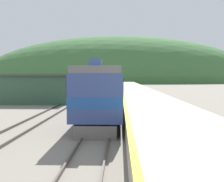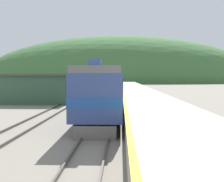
# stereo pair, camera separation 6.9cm
# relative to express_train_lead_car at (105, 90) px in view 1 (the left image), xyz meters

# --- Properties ---
(track_main) EXTENTS (1.52, 180.00, 0.16)m
(track_main) POSITION_rel_express_train_lead_car_xyz_m (0.00, 40.64, -2.09)
(track_main) COLOR #4C443D
(track_main) RESTS_ON ground
(track_siding) EXTENTS (1.52, 180.00, 0.16)m
(track_siding) POSITION_rel_express_train_lead_car_xyz_m (-4.99, 40.64, -2.09)
(track_siding) COLOR #4C443D
(track_siding) RESTS_ON ground
(platform) EXTENTS (5.46, 140.00, 1.13)m
(platform) POSITION_rel_express_train_lead_car_xyz_m (4.33, 20.64, -1.61)
(platform) COLOR #B2A893
(platform) RESTS_ON ground
(distant_hills) EXTENTS (155.98, 70.19, 50.81)m
(distant_hills) POSITION_rel_express_train_lead_car_xyz_m (0.00, 122.62, -2.17)
(distant_hills) COLOR #3D6B38
(distant_hills) RESTS_ON ground
(station_shed) EXTENTS (9.23, 7.13, 3.66)m
(station_shed) POSITION_rel_express_train_lead_car_xyz_m (-9.21, 10.15, -0.32)
(station_shed) COLOR #385B42
(station_shed) RESTS_ON ground
(express_train_lead_car) EXTENTS (3.00, 20.24, 4.32)m
(express_train_lead_car) POSITION_rel_express_train_lead_car_xyz_m (0.00, 0.00, 0.00)
(express_train_lead_car) COLOR black
(express_train_lead_car) RESTS_ON ground
(carriage_second) EXTENTS (2.99, 20.88, 3.96)m
(carriage_second) POSITION_rel_express_train_lead_car_xyz_m (0.00, 21.67, -0.01)
(carriage_second) COLOR black
(carriage_second) RESTS_ON ground
(carriage_third) EXTENTS (2.99, 20.88, 3.96)m
(carriage_third) POSITION_rel_express_train_lead_car_xyz_m (0.00, 43.43, -0.01)
(carriage_third) COLOR black
(carriage_third) RESTS_ON ground
(siding_train) EXTENTS (2.90, 47.52, 3.81)m
(siding_train) POSITION_rel_express_train_lead_car_xyz_m (-4.99, 40.03, -0.20)
(siding_train) COLOR black
(siding_train) RESTS_ON ground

